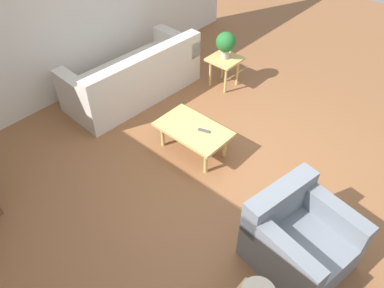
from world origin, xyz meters
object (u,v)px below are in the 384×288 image
side_table_plant (224,63)px  sofa (135,78)px  coffee_table (193,131)px  potted_plant (226,43)px  armchair (297,239)px

side_table_plant → sofa: bearing=53.5°
coffee_table → side_table_plant: bearing=-65.8°
sofa → coffee_table: (-1.57, 0.37, 0.03)m
sofa → potted_plant: potted_plant is taller
side_table_plant → coffee_table: bearing=114.2°
armchair → side_table_plant: (2.56, -2.08, 0.09)m
armchair → potted_plant: size_ratio=2.36×
sofa → coffee_table: sofa is taller
sofa → side_table_plant: bearing=145.8°
potted_plant → side_table_plant: bearing=-45.0°
armchair → potted_plant: potted_plant is taller
coffee_table → potted_plant: size_ratio=2.21×
sofa → potted_plant: (-0.87, -1.18, 0.46)m
potted_plant → sofa: bearing=53.5°
coffee_table → potted_plant: 1.76m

